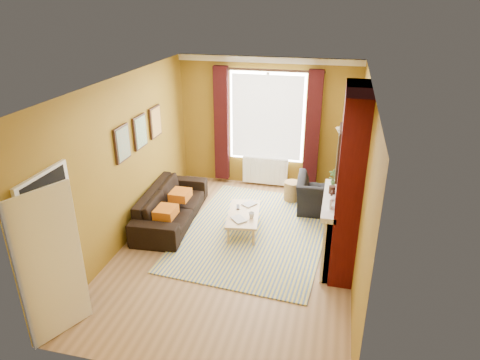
# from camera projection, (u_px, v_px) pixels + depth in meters

# --- Properties ---
(ground) EXTENTS (5.50, 5.50, 0.00)m
(ground) POSITION_uv_depth(u_px,v_px,m) (237.00, 248.00, 7.27)
(ground) COLOR olive
(ground) RESTS_ON ground
(room_walls) EXTENTS (3.82, 5.54, 2.83)m
(room_walls) POSITION_uv_depth(u_px,v_px,m) (279.00, 170.00, 6.82)
(room_walls) COLOR olive
(room_walls) RESTS_ON ground
(striped_rug) EXTENTS (2.73, 3.60, 0.02)m
(striped_rug) POSITION_uv_depth(u_px,v_px,m) (255.00, 231.00, 7.74)
(striped_rug) COLOR #38589A
(striped_rug) RESTS_ON ground
(sofa) EXTENTS (1.00, 2.25, 0.64)m
(sofa) POSITION_uv_depth(u_px,v_px,m) (171.00, 205.00, 8.02)
(sofa) COLOR black
(sofa) RESTS_ON ground
(armchair) EXTENTS (1.12, 0.99, 0.71)m
(armchair) POSITION_uv_depth(u_px,v_px,m) (325.00, 196.00, 8.32)
(armchair) COLOR black
(armchair) RESTS_ON ground
(coffee_table) EXTENTS (0.69, 1.15, 0.36)m
(coffee_table) POSITION_uv_depth(u_px,v_px,m) (244.00, 215.00, 7.66)
(coffee_table) COLOR tan
(coffee_table) RESTS_ON ground
(wicker_stool) EXTENTS (0.41, 0.41, 0.41)m
(wicker_stool) POSITION_uv_depth(u_px,v_px,m) (292.00, 191.00, 8.85)
(wicker_stool) COLOR olive
(wicker_stool) RESTS_ON ground
(floor_lamp) EXTENTS (0.25, 0.25, 1.51)m
(floor_lamp) POSITION_uv_depth(u_px,v_px,m) (340.00, 143.00, 8.60)
(floor_lamp) COLOR black
(floor_lamp) RESTS_ON ground
(book_a) EXTENTS (0.34, 0.34, 0.03)m
(book_a) POSITION_uv_depth(u_px,v_px,m) (234.00, 221.00, 7.35)
(book_a) COLOR #999999
(book_a) RESTS_ON coffee_table
(book_b) EXTENTS (0.29, 0.32, 0.02)m
(book_b) POSITION_uv_depth(u_px,v_px,m) (246.00, 202.00, 8.01)
(book_b) COLOR #999999
(book_b) RESTS_ON coffee_table
(mug) EXTENTS (0.12, 0.12, 0.10)m
(mug) POSITION_uv_depth(u_px,v_px,m) (252.00, 215.00, 7.46)
(mug) COLOR #999999
(mug) RESTS_ON coffee_table
(tv_remote) EXTENTS (0.09, 0.18, 0.02)m
(tv_remote) POSITION_uv_depth(u_px,v_px,m) (238.00, 207.00, 7.83)
(tv_remote) COLOR black
(tv_remote) RESTS_ON coffee_table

